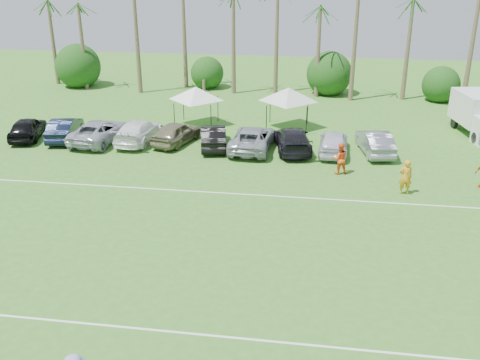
# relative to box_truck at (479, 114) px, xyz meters

# --- Properties ---
(field_lines) EXTENTS (80.00, 12.10, 0.01)m
(field_lines) POSITION_rel_box_truck_xyz_m (-16.68, -19.18, -1.58)
(field_lines) COLOR white
(field_lines) RESTS_ON ground
(palm_tree_0) EXTENTS (2.40, 2.40, 8.90)m
(palm_tree_0) POSITION_rel_box_truck_xyz_m (-38.68, 10.82, 5.90)
(palm_tree_0) COLOR brown
(palm_tree_0) RESTS_ON ground
(palm_tree_1) EXTENTS (2.40, 2.40, 9.90)m
(palm_tree_1) POSITION_rel_box_truck_xyz_m (-33.68, 10.82, 6.77)
(palm_tree_1) COLOR brown
(palm_tree_1) RESTS_ON ground
(palm_tree_4) EXTENTS (2.40, 2.40, 8.90)m
(palm_tree_4) POSITION_rel_box_truck_xyz_m (-20.68, 10.82, 5.90)
(palm_tree_4) COLOR brown
(palm_tree_4) RESTS_ON ground
(palm_tree_5) EXTENTS (2.40, 2.40, 9.90)m
(palm_tree_5) POSITION_rel_box_truck_xyz_m (-16.68, 10.82, 6.77)
(palm_tree_5) COLOR brown
(palm_tree_5) RESTS_ON ground
(palm_tree_8) EXTENTS (2.40, 2.40, 8.90)m
(palm_tree_8) POSITION_rel_box_truck_xyz_m (-3.68, 10.82, 5.90)
(palm_tree_8) COLOR brown
(palm_tree_8) RESTS_ON ground
(palm_tree_9) EXTENTS (2.40, 2.40, 9.90)m
(palm_tree_9) POSITION_rel_box_truck_xyz_m (1.32, 10.82, 6.77)
(palm_tree_9) COLOR brown
(palm_tree_9) RESTS_ON ground
(bush_tree_0) EXTENTS (4.00, 4.00, 4.00)m
(bush_tree_0) POSITION_rel_box_truck_xyz_m (-35.68, 11.82, 0.22)
(bush_tree_0) COLOR brown
(bush_tree_0) RESTS_ON ground
(bush_tree_1) EXTENTS (4.00, 4.00, 4.00)m
(bush_tree_1) POSITION_rel_box_truck_xyz_m (-22.68, 11.82, 0.22)
(bush_tree_1) COLOR brown
(bush_tree_1) RESTS_ON ground
(bush_tree_2) EXTENTS (4.00, 4.00, 4.00)m
(bush_tree_2) POSITION_rel_box_truck_xyz_m (-10.68, 11.82, 0.22)
(bush_tree_2) COLOR brown
(bush_tree_2) RESTS_ON ground
(bush_tree_3) EXTENTS (4.00, 4.00, 4.00)m
(bush_tree_3) POSITION_rel_box_truck_xyz_m (-0.68, 11.82, 0.22)
(bush_tree_3) COLOR brown
(bush_tree_3) RESTS_ON ground
(sideline_player_a) EXTENTS (0.75, 0.52, 1.97)m
(sideline_player_a) POSITION_rel_box_truck_xyz_m (-6.67, -11.80, -0.60)
(sideline_player_a) COLOR orange
(sideline_player_a) RESTS_ON ground
(sideline_player_b) EXTENTS (1.07, 0.91, 1.92)m
(sideline_player_b) POSITION_rel_box_truck_xyz_m (-10.13, -9.28, -0.62)
(sideline_player_b) COLOR #FF591C
(sideline_player_b) RESTS_ON ground
(box_truck) EXTENTS (3.11, 6.02, 2.96)m
(box_truck) POSITION_rel_box_truck_xyz_m (0.00, 0.00, 0.00)
(box_truck) COLOR silver
(box_truck) RESTS_ON ground
(canopy_tent_left) EXTENTS (4.34, 4.34, 3.52)m
(canopy_tent_left) POSITION_rel_box_truck_xyz_m (-20.84, -0.51, 1.43)
(canopy_tent_left) COLOR black
(canopy_tent_left) RESTS_ON ground
(canopy_tent_right) EXTENTS (4.52, 4.52, 3.66)m
(canopy_tent_right) POSITION_rel_box_truck_xyz_m (-13.83, -0.30, 1.56)
(canopy_tent_right) COLOR black
(canopy_tent_right) RESTS_ON ground
(parked_car_0) EXTENTS (2.80, 4.87, 1.56)m
(parked_car_0) POSITION_rel_box_truck_xyz_m (-32.10, -5.58, -0.80)
(parked_car_0) COLOR black
(parked_car_0) RESTS_ON ground
(parked_car_1) EXTENTS (2.50, 4.96, 1.56)m
(parked_car_1) POSITION_rel_box_truck_xyz_m (-29.40, -5.34, -0.80)
(parked_car_1) COLOR black
(parked_car_1) RESTS_ON ground
(parked_car_2) EXTENTS (3.14, 5.85, 1.56)m
(parked_car_2) POSITION_rel_box_truck_xyz_m (-26.69, -5.56, -0.80)
(parked_car_2) COLOR #A6ABB6
(parked_car_2) RESTS_ON ground
(parked_car_3) EXTENTS (2.46, 5.48, 1.56)m
(parked_car_3) POSITION_rel_box_truck_xyz_m (-23.98, -5.16, -0.80)
(parked_car_3) COLOR white
(parked_car_3) RESTS_ON ground
(parked_car_4) EXTENTS (3.03, 4.91, 1.56)m
(parked_car_4) POSITION_rel_box_truck_xyz_m (-21.27, -5.11, -0.80)
(parked_car_4) COLOR #7B7557
(parked_car_4) RESTS_ON ground
(parked_car_5) EXTENTS (2.59, 4.97, 1.56)m
(parked_car_5) POSITION_rel_box_truck_xyz_m (-18.56, -5.51, -0.80)
(parked_car_5) COLOR black
(parked_car_5) RESTS_ON ground
(parked_car_6) EXTENTS (2.82, 5.72, 1.56)m
(parked_car_6) POSITION_rel_box_truck_xyz_m (-15.85, -5.63, -0.80)
(parked_car_6) COLOR #9CA2A9
(parked_car_6) RESTS_ON ground
(parked_car_7) EXTENTS (3.04, 5.66, 1.56)m
(parked_car_7) POSITION_rel_box_truck_xyz_m (-13.15, -5.40, -0.80)
(parked_car_7) COLOR black
(parked_car_7) RESTS_ON ground
(parked_car_8) EXTENTS (2.04, 4.66, 1.56)m
(parked_car_8) POSITION_rel_box_truck_xyz_m (-10.44, -5.61, -0.80)
(parked_car_8) COLOR silver
(parked_car_8) RESTS_ON ground
(parked_car_9) EXTENTS (2.41, 4.94, 1.56)m
(parked_car_9) POSITION_rel_box_truck_xyz_m (-7.73, -5.20, -0.80)
(parked_car_9) COLOR gray
(parked_car_9) RESTS_ON ground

